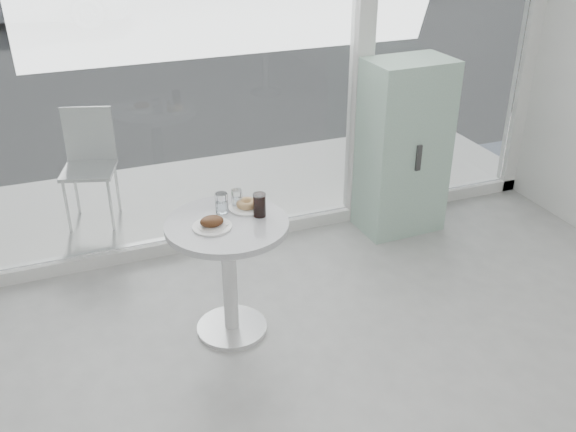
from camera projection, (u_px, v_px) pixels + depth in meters
name	position (u px, v px, depth m)	size (l,w,h in m)	color
storefront	(256.00, 13.00, 4.34)	(5.00, 0.14, 3.00)	white
main_table	(228.00, 255.00, 3.78)	(0.72, 0.72, 0.77)	silver
patio_deck	(224.00, 192.00, 5.76)	(5.60, 1.60, 0.05)	white
mint_cabinet	(403.00, 148.00, 4.94)	(0.64, 0.45, 1.37)	#90B8A3
patio_chair	(89.00, 159.00, 5.04)	(0.49, 0.49, 0.91)	silver
plate_fritter	(212.00, 223.00, 3.62)	(0.23, 0.23, 0.07)	white
plate_donut	(247.00, 205.00, 3.83)	(0.22, 0.22, 0.05)	white
water_tumbler_a	(222.00, 204.00, 3.77)	(0.08, 0.08, 0.12)	white
water_tumbler_b	(237.00, 199.00, 3.84)	(0.07, 0.07, 0.11)	white
cola_glass	(260.00, 205.00, 3.72)	(0.07, 0.07, 0.14)	white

